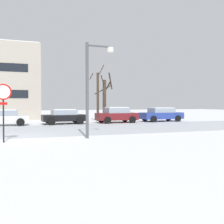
{
  "coord_description": "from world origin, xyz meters",
  "views": [
    {
      "loc": [
        0.03,
        -15.55,
        1.83
      ],
      "look_at": [
        7.35,
        4.98,
        1.15
      ],
      "focal_mm": 42.36,
      "sensor_mm": 36.0,
      "label": 1
    }
  ],
  "objects": [
    {
      "name": "parked_car_blue",
      "position": [
        13.98,
        8.4,
        0.74
      ],
      "size": [
        4.44,
        2.11,
        1.44
      ],
      "color": "#283D93",
      "rests_on": "ground"
    },
    {
      "name": "tree_far_mid",
      "position": [
        8.01,
        11.3,
        2.79
      ],
      "size": [
        1.89,
        1.88,
        5.95
      ],
      "color": "#423326",
      "rests_on": "ground"
    },
    {
      "name": "road_surface",
      "position": [
        0.0,
        3.11,
        0.0
      ],
      "size": [
        80.0,
        8.21,
        0.0
      ],
      "color": "#B7BCC4",
      "rests_on": "ground"
    },
    {
      "name": "tree_far_left",
      "position": [
        8.78,
        11.28,
        2.4
      ],
      "size": [
        1.89,
        2.09,
        5.07
      ],
      "color": "#423326",
      "rests_on": "ground"
    },
    {
      "name": "parked_car_maroon",
      "position": [
        8.96,
        8.17,
        0.76
      ],
      "size": [
        3.94,
        2.09,
        1.51
      ],
      "color": "maroon",
      "rests_on": "ground"
    },
    {
      "name": "street_lamp",
      "position": [
        3.76,
        -1.98,
        3.11
      ],
      "size": [
        1.55,
        0.36,
        5.05
      ],
      "color": "#4C4F54",
      "rests_on": "ground"
    },
    {
      "name": "parked_car_black",
      "position": [
        3.94,
        8.34,
        0.69
      ],
      "size": [
        3.92,
        2.16,
        1.34
      ],
      "color": "black",
      "rests_on": "ground"
    },
    {
      "name": "stop_sign",
      "position": [
        -0.63,
        -2.11,
        1.94
      ],
      "size": [
        0.76,
        0.2,
        2.77
      ],
      "color": "black",
      "rests_on": "ground"
    },
    {
      "name": "ground_plane",
      "position": [
        0.0,
        0.0,
        0.0
      ],
      "size": [
        120.0,
        120.0,
        0.0
      ],
      "primitive_type": "plane",
      "color": "white"
    },
    {
      "name": "parked_car_white",
      "position": [
        -1.08,
        8.12,
        0.69
      ],
      "size": [
        3.94,
        2.07,
        1.34
      ],
      "color": "white",
      "rests_on": "ground"
    }
  ]
}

